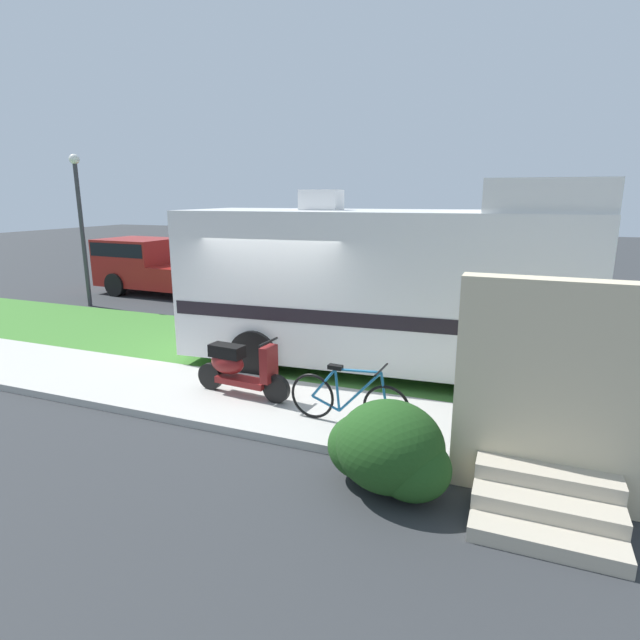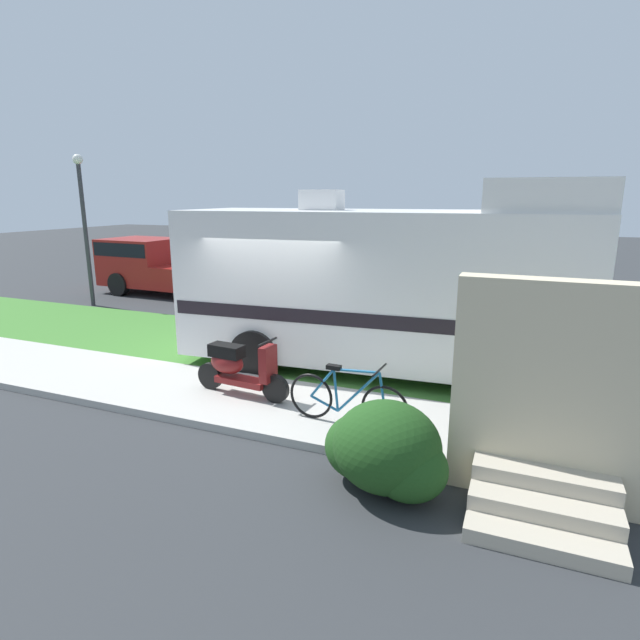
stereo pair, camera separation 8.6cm
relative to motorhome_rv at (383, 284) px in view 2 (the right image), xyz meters
name	(u,v)px [view 2 (the right image)]	position (x,y,z in m)	size (l,w,h in m)	color
ground_plane	(274,379)	(-1.64, -1.21, -1.64)	(80.00, 80.00, 0.00)	#2D3033
sidewalk	(239,400)	(-1.64, -2.41, -1.58)	(24.00, 2.00, 0.12)	#ADAAA3
grass_strip	(307,354)	(-1.64, 0.29, -1.60)	(24.00, 3.40, 0.08)	#3D752D
motorhome_rv	(383,284)	(0.00, 0.00, 0.00)	(7.23, 2.87, 3.46)	silver
scooter	(238,367)	(-1.69, -2.33, -1.07)	(1.70, 0.50, 0.97)	black
bicycle	(347,399)	(0.26, -2.72, -1.15)	(1.75, 0.52, 0.89)	black
pickup_truck_near	(161,265)	(-8.96, 4.79, -0.68)	(5.24, 2.27, 1.82)	maroon
pickup_truck_far	(441,264)	(-0.25, 8.28, -0.64)	(5.70, 2.26, 1.89)	#1E478C
porch_steps	(550,419)	(2.74, -3.50, -0.68)	(2.00, 1.26, 2.40)	#B2A893
bush_by_porch	(385,451)	(1.12, -3.90, -1.16)	(1.44, 1.08, 1.02)	#1E4719
bottle_green	(620,474)	(3.54, -2.97, -1.42)	(0.08, 0.08, 0.24)	brown
street_lamp_post	(84,216)	(-9.60, 2.39, 0.99)	(0.28, 0.28, 4.36)	#333338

